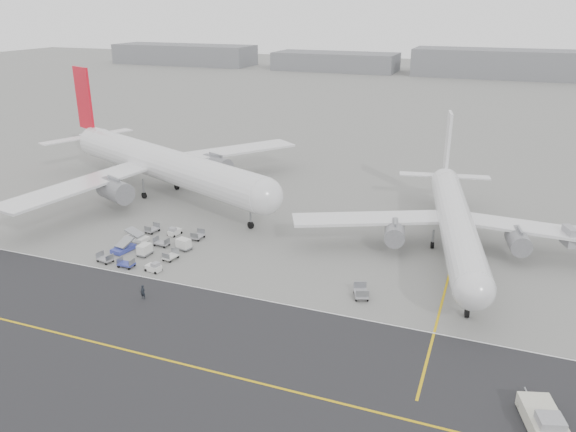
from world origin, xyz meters
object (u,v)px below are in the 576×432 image
at_px(ground_crew_a, 143,292).
at_px(pushback_tug, 544,420).
at_px(airliner_b, 455,220).
at_px(airliner_a, 160,163).

bearing_deg(ground_crew_a, pushback_tug, -2.74).
bearing_deg(pushback_tug, airliner_b, 90.66).
bearing_deg(airliner_b, pushback_tug, -83.37).
bearing_deg(airliner_a, ground_crew_a, -127.27).
distance_m(airliner_a, pushback_tug, 82.77).
bearing_deg(pushback_tug, airliner_a, 130.31).
distance_m(airliner_a, airliner_b, 57.95).
xyz_separation_m(airliner_b, ground_crew_a, (-35.91, -30.43, -4.11)).
xyz_separation_m(airliner_b, pushback_tug, (11.77, -37.71, -4.13)).
bearing_deg(ground_crew_a, airliner_a, 125.71).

